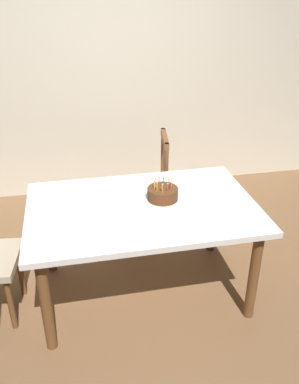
{
  "coord_description": "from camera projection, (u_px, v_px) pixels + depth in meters",
  "views": [
    {
      "loc": [
        -0.44,
        -2.37,
        2.13
      ],
      "look_at": [
        0.05,
        0.0,
        0.85
      ],
      "focal_mm": 37.9,
      "sensor_mm": 36.0,
      "label": 1
    }
  ],
  "objects": [
    {
      "name": "ground",
      "position": [
        143.0,
        290.0,
        3.13
      ],
      "size": [
        6.4,
        6.4,
        0.0
      ],
      "primitive_type": "plane",
      "color": "brown"
    },
    {
      "name": "plate_far_side",
      "position": [
        126.0,
        191.0,
        2.96
      ],
      "size": [
        0.22,
        0.22,
        0.01
      ],
      "primitive_type": "cylinder",
      "color": "white",
      "rests_on": "dining_table"
    },
    {
      "name": "back_wall",
      "position": [
        108.0,
        71.0,
        4.12
      ],
      "size": [
        6.4,
        0.1,
        2.6
      ],
      "primitive_type": "cube",
      "color": "beige",
      "rests_on": "ground"
    },
    {
      "name": "plate_near_celebrant",
      "position": [
        81.0,
        230.0,
        2.5
      ],
      "size": [
        0.22,
        0.22,
        0.01
      ],
      "primitive_type": "cylinder",
      "color": "white",
      "rests_on": "dining_table"
    },
    {
      "name": "birthday_cake",
      "position": [
        163.0,
        195.0,
        2.82
      ],
      "size": [
        0.28,
        0.28,
        0.16
      ],
      "color": "silver",
      "rests_on": "dining_table"
    },
    {
      "name": "fork_far_side",
      "position": [
        104.0,
        194.0,
        2.92
      ],
      "size": [
        0.18,
        0.05,
        0.01
      ],
      "primitive_type": "cube",
      "rotation": [
        0.0,
        0.0,
        -0.18
      ],
      "color": "silver",
      "rests_on": "dining_table"
    },
    {
      "name": "dining_table",
      "position": [
        142.0,
        216.0,
        2.82
      ],
      "size": [
        1.57,
        1.02,
        0.75
      ],
      "color": "white",
      "rests_on": "ground"
    },
    {
      "name": "chair_spindle_back",
      "position": [
        145.0,
        187.0,
        3.66
      ],
      "size": [
        0.5,
        0.5,
        0.95
      ],
      "color": "beige",
      "rests_on": "ground"
    },
    {
      "name": "fork_near_celebrant",
      "position": [
        54.0,
        232.0,
        2.48
      ],
      "size": [
        0.18,
        0.06,
        0.01
      ],
      "primitive_type": "cube",
      "rotation": [
        0.0,
        0.0,
        -0.25
      ],
      "color": "silver",
      "rests_on": "dining_table"
    }
  ]
}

